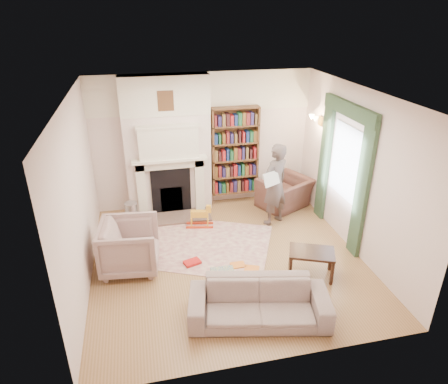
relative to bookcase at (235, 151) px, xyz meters
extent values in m
plane|color=brown|center=(-0.65, -2.12, -1.18)|extent=(4.50, 4.50, 0.00)
plane|color=white|center=(-0.65, -2.12, 1.62)|extent=(4.50, 4.50, 0.00)
plane|color=silver|center=(-0.65, 0.13, 0.22)|extent=(4.50, 0.00, 4.50)
plane|color=silver|center=(-0.65, -4.37, 0.22)|extent=(4.50, 0.00, 4.50)
plane|color=silver|center=(-2.90, -2.12, 0.22)|extent=(0.00, 4.50, 4.50)
plane|color=silver|center=(1.60, -2.12, 0.22)|extent=(0.00, 4.50, 4.50)
cube|color=silver|center=(-1.40, -0.04, 0.22)|extent=(1.70, 0.35, 2.80)
cube|color=silver|center=(-1.40, -0.33, 0.04)|extent=(1.47, 0.24, 0.05)
cube|color=black|center=(-1.40, -0.24, -0.68)|extent=(0.80, 0.06, 0.96)
cube|color=silver|center=(-1.40, -0.31, 0.38)|extent=(1.15, 0.18, 0.62)
cube|color=brown|center=(0.00, 0.00, 0.00)|extent=(1.00, 0.24, 1.85)
cube|color=silver|center=(1.58, -1.72, 0.27)|extent=(0.02, 0.90, 1.30)
cube|color=#324C30|center=(1.55, -2.42, 0.02)|extent=(0.07, 0.32, 2.40)
cube|color=#324C30|center=(1.55, -1.02, 0.02)|extent=(0.07, 0.32, 2.40)
cube|color=#324C30|center=(1.54, -1.72, 1.20)|extent=(0.09, 1.70, 0.24)
cube|color=beige|center=(-0.99, -1.62, -1.17)|extent=(2.88, 2.61, 0.01)
imported|color=#4C2929|center=(0.98, -0.49, -0.85)|extent=(1.29, 1.23, 0.65)
imported|color=#A59888|center=(-2.25, -2.04, -0.75)|extent=(1.02, 0.99, 0.84)
imported|color=#A19985|center=(-0.55, -3.64, -0.90)|extent=(2.02, 1.12, 0.56)
imported|color=#4F423F|center=(0.53, -1.09, -0.35)|extent=(0.72, 0.63, 1.66)
cube|color=silver|center=(0.38, -1.29, -0.13)|extent=(0.38, 0.27, 0.25)
cylinder|color=#A3A4AA|center=(-2.22, -0.71, -0.90)|extent=(0.31, 0.31, 0.55)
cube|color=gold|center=(-0.82, -2.57, -1.15)|extent=(0.39, 0.39, 0.03)
cube|color=red|center=(-1.26, -2.16, -1.14)|extent=(0.31, 0.26, 0.05)
cube|color=red|center=(-0.52, -2.38, -1.16)|extent=(0.24, 0.18, 0.02)
cube|color=red|center=(-0.33, -2.53, -1.16)|extent=(0.29, 0.26, 0.02)
camera|label=1|loc=(-1.95, -7.72, 2.79)|focal=32.00mm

